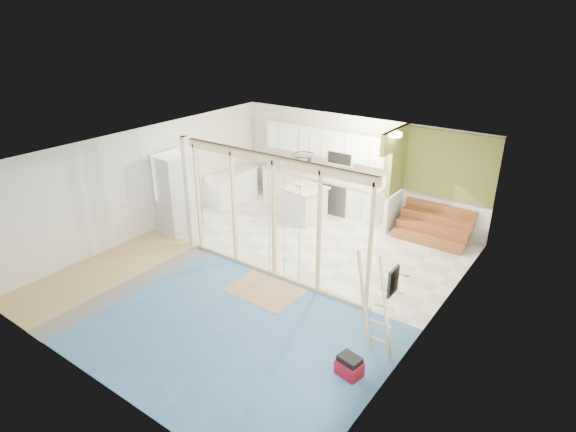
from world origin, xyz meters
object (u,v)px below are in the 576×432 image
Objects in this scene: fridge at (176,193)px; toolbox at (349,367)px; island at (305,204)px; ladder at (377,305)px.

fridge is 4.59× the size of toolbox.
toolbox is at bearing -40.80° from island.
toolbox is (6.05, -2.16, -0.80)m from fridge.
ladder is (6.08, -1.40, -0.11)m from fridge.
fridge is at bearing 178.90° from ladder.
toolbox is 0.25× the size of ladder.
toolbox is (3.77, -4.41, -0.29)m from island.
island is 5.28m from ladder.
ladder reaches higher than island.
island reaches higher than toolbox.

